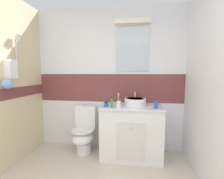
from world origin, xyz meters
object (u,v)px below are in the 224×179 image
Objects in this scene: toilet at (84,131)px; toothbrush_cup at (119,104)px; soap_dispenser at (156,104)px; sink_basin at (135,101)px; toothpaste_tube_upright at (112,102)px; hair_gel_jar at (106,105)px.

toothbrush_cup is (0.62, -0.21, 0.54)m from toilet.
toothbrush_cup is at bearing -177.97° from soap_dispenser.
toothbrush_cup reaches higher than sink_basin.
soap_dispenser is at bearing -32.05° from sink_basin.
sink_basin is at bearing 30.48° from toothpaste_tube_upright.
toilet is 3.69× the size of toothbrush_cup.
toilet is 0.85m from toothbrush_cup.
sink_basin is at bearing 39.73° from toothbrush_cup.
hair_gel_jar is (-0.19, 0.02, -0.02)m from toothbrush_cup.
toothpaste_tube_upright reaches higher than hair_gel_jar.
toilet is 1.29m from soap_dispenser.
sink_basin reaches higher than soap_dispenser.
toothbrush_cup reaches higher than hair_gel_jar.
toothbrush_cup is at bearing -140.27° from sink_basin.
sink_basin is 1.76× the size of toothbrush_cup.
hair_gel_jar is (-0.44, -0.19, -0.02)m from sink_basin.
sink_basin is 0.48× the size of toilet.
toothbrush_cup is 0.20m from hair_gel_jar.
soap_dispenser is 1.87× the size of hair_gel_jar.
toilet is 0.70m from hair_gel_jar.
toilet is 5.16× the size of soap_dispenser.
toothbrush_cup is 0.11m from toothpaste_tube_upright.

